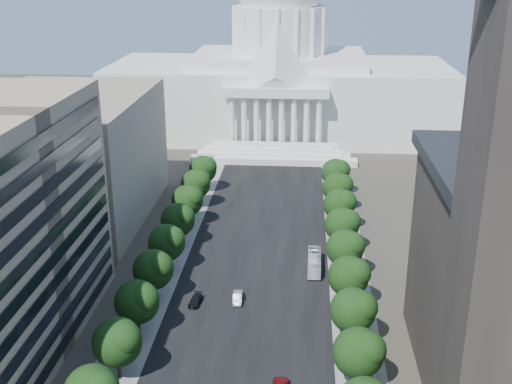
# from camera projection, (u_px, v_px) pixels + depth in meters

# --- Properties ---
(road_asphalt) EXTENTS (30.00, 260.00, 0.01)m
(road_asphalt) POSITION_uv_depth(u_px,v_px,m) (261.00, 237.00, 147.76)
(road_asphalt) COLOR black
(road_asphalt) RESTS_ON ground
(sidewalk_left) EXTENTS (8.00, 260.00, 0.02)m
(sidewalk_left) POSITION_uv_depth(u_px,v_px,m) (180.00, 234.00, 149.12)
(sidewalk_left) COLOR gray
(sidewalk_left) RESTS_ON ground
(sidewalk_right) EXTENTS (8.00, 260.00, 0.02)m
(sidewalk_right) POSITION_uv_depth(u_px,v_px,m) (344.00, 240.00, 146.41)
(sidewalk_right) COLOR gray
(sidewalk_right) RESTS_ON ground
(capitol) EXTENTS (120.00, 56.00, 73.00)m
(capitol) POSITION_uv_depth(u_px,v_px,m) (279.00, 78.00, 229.77)
(capitol) COLOR white
(capitol) RESTS_ON ground
(office_block_left_far) EXTENTS (38.00, 52.00, 30.00)m
(office_block_left_far) POSITION_uv_depth(u_px,v_px,m) (67.00, 157.00, 155.41)
(office_block_left_far) COLOR gray
(office_block_left_far) RESTS_ON ground
(tree_l_c) EXTENTS (7.79, 7.60, 9.97)m
(tree_l_c) POSITION_uv_depth(u_px,v_px,m) (119.00, 341.00, 96.05)
(tree_l_c) COLOR #33261C
(tree_l_c) RESTS_ON ground
(tree_l_d) EXTENTS (7.79, 7.60, 9.97)m
(tree_l_d) POSITION_uv_depth(u_px,v_px,m) (139.00, 301.00, 107.29)
(tree_l_d) COLOR #33261C
(tree_l_d) RESTS_ON ground
(tree_l_e) EXTENTS (7.79, 7.60, 9.97)m
(tree_l_e) POSITION_uv_depth(u_px,v_px,m) (155.00, 269.00, 118.53)
(tree_l_e) COLOR #33261C
(tree_l_e) RESTS_ON ground
(tree_l_f) EXTENTS (7.79, 7.60, 9.97)m
(tree_l_f) POSITION_uv_depth(u_px,v_px,m) (168.00, 242.00, 129.77)
(tree_l_f) COLOR #33261C
(tree_l_f) RESTS_ON ground
(tree_l_g) EXTENTS (7.79, 7.60, 9.97)m
(tree_l_g) POSITION_uv_depth(u_px,v_px,m) (179.00, 219.00, 141.01)
(tree_l_g) COLOR #33261C
(tree_l_g) RESTS_ON ground
(tree_l_h) EXTENTS (7.79, 7.60, 9.97)m
(tree_l_h) POSITION_uv_depth(u_px,v_px,m) (189.00, 200.00, 152.25)
(tree_l_h) COLOR #33261C
(tree_l_h) RESTS_ON ground
(tree_l_i) EXTENTS (7.79, 7.60, 9.97)m
(tree_l_i) POSITION_uv_depth(u_px,v_px,m) (197.00, 183.00, 163.49)
(tree_l_i) COLOR #33261C
(tree_l_i) RESTS_ON ground
(tree_l_j) EXTENTS (7.79, 7.60, 9.97)m
(tree_l_j) POSITION_uv_depth(u_px,v_px,m) (204.00, 169.00, 174.73)
(tree_l_j) COLOR #33261C
(tree_l_j) RESTS_ON ground
(tree_r_c) EXTENTS (7.79, 7.60, 9.97)m
(tree_r_c) POSITION_uv_depth(u_px,v_px,m) (361.00, 352.00, 93.48)
(tree_r_c) COLOR #33261C
(tree_r_c) RESTS_ON ground
(tree_r_d) EXTENTS (7.79, 7.60, 9.97)m
(tree_r_d) POSITION_uv_depth(u_px,v_px,m) (355.00, 310.00, 104.72)
(tree_r_d) COLOR #33261C
(tree_r_d) RESTS_ON ground
(tree_r_e) EXTENTS (7.79, 7.60, 9.97)m
(tree_r_e) POSITION_uv_depth(u_px,v_px,m) (350.00, 276.00, 115.96)
(tree_r_e) COLOR #33261C
(tree_r_e) RESTS_ON ground
(tree_r_f) EXTENTS (7.79, 7.60, 9.97)m
(tree_r_f) POSITION_uv_depth(u_px,v_px,m) (347.00, 247.00, 127.20)
(tree_r_f) COLOR #33261C
(tree_r_f) RESTS_ON ground
(tree_r_g) EXTENTS (7.79, 7.60, 9.97)m
(tree_r_g) POSITION_uv_depth(u_px,v_px,m) (344.00, 224.00, 138.44)
(tree_r_g) COLOR #33261C
(tree_r_g) RESTS_ON ground
(tree_r_h) EXTENTS (7.79, 7.60, 9.97)m
(tree_r_h) POSITION_uv_depth(u_px,v_px,m) (341.00, 204.00, 149.68)
(tree_r_h) COLOR #33261C
(tree_r_h) RESTS_ON ground
(tree_r_i) EXTENTS (7.79, 7.60, 9.97)m
(tree_r_i) POSITION_uv_depth(u_px,v_px,m) (339.00, 187.00, 160.92)
(tree_r_i) COLOR #33261C
(tree_r_i) RESTS_ON ground
(tree_r_j) EXTENTS (7.79, 7.60, 9.97)m
(tree_r_j) POSITION_uv_depth(u_px,v_px,m) (337.00, 172.00, 172.16)
(tree_r_j) COLOR #33261C
(tree_r_j) RESTS_ON ground
(streetlight_b) EXTENTS (2.61, 0.44, 9.00)m
(streetlight_b) POSITION_uv_depth(u_px,v_px,m) (372.00, 359.00, 92.83)
(streetlight_b) COLOR gray
(streetlight_b) RESTS_ON ground
(streetlight_c) EXTENTS (2.61, 0.44, 9.00)m
(streetlight_c) POSITION_uv_depth(u_px,v_px,m) (359.00, 278.00, 116.25)
(streetlight_c) COLOR gray
(streetlight_c) RESTS_ON ground
(streetlight_d) EXTENTS (2.61, 0.44, 9.00)m
(streetlight_d) POSITION_uv_depth(u_px,v_px,m) (350.00, 225.00, 139.66)
(streetlight_d) COLOR gray
(streetlight_d) RESTS_ON ground
(streetlight_e) EXTENTS (2.61, 0.44, 9.00)m
(streetlight_e) POSITION_uv_depth(u_px,v_px,m) (344.00, 186.00, 163.08)
(streetlight_e) COLOR gray
(streetlight_e) RESTS_ON ground
(streetlight_f) EXTENTS (2.61, 0.44, 9.00)m
(streetlight_f) POSITION_uv_depth(u_px,v_px,m) (340.00, 158.00, 186.49)
(streetlight_f) COLOR gray
(streetlight_f) RESTS_ON ground
(car_silver) EXTENTS (1.98, 4.90, 1.58)m
(car_silver) POSITION_uv_depth(u_px,v_px,m) (238.00, 298.00, 119.77)
(car_silver) COLOR #ACAEB4
(car_silver) RESTS_ON ground
(car_dark_b) EXTENTS (2.35, 4.84, 1.36)m
(car_dark_b) POSITION_uv_depth(u_px,v_px,m) (195.00, 301.00, 118.96)
(car_dark_b) COLOR black
(car_dark_b) RESTS_ON ground
(city_bus) EXTENTS (2.80, 11.24, 3.12)m
(city_bus) POSITION_uv_depth(u_px,v_px,m) (314.00, 262.00, 132.02)
(city_bus) COLOR white
(city_bus) RESTS_ON ground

